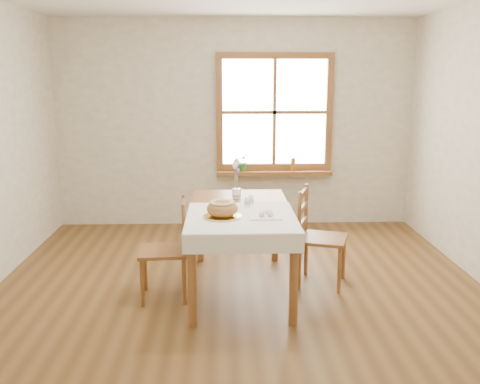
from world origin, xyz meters
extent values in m
plane|color=brown|center=(0.00, 0.00, 0.00)|extent=(5.00, 5.00, 0.00)
cube|color=white|center=(0.00, 2.50, 1.30)|extent=(4.50, 0.10, 2.60)
cube|color=white|center=(0.00, -2.50, 1.30)|extent=(4.50, 0.10, 2.60)
cube|color=brown|center=(0.50, 2.46, 2.14)|extent=(1.46, 0.08, 0.08)
cube|color=brown|center=(0.50, 2.46, 0.76)|extent=(1.46, 0.08, 0.08)
cube|color=brown|center=(-0.19, 2.46, 1.45)|extent=(0.08, 0.08, 1.30)
cube|color=brown|center=(1.19, 2.46, 1.45)|extent=(0.08, 0.08, 1.30)
cube|color=brown|center=(0.50, 2.46, 1.45)|extent=(0.04, 0.06, 1.30)
cube|color=brown|center=(0.50, 2.46, 1.45)|extent=(1.30, 0.06, 0.04)
cube|color=white|center=(0.50, 2.49, 1.45)|extent=(1.30, 0.01, 1.30)
cube|color=brown|center=(0.50, 2.40, 0.69)|extent=(1.46, 0.20, 0.05)
cube|color=brown|center=(0.00, 0.30, 0.72)|extent=(0.90, 1.60, 0.05)
cylinder|color=brown|center=(-0.39, -0.44, 0.35)|extent=(0.07, 0.07, 0.70)
cylinder|color=brown|center=(0.39, -0.44, 0.35)|extent=(0.07, 0.07, 0.70)
cylinder|color=brown|center=(-0.39, 1.04, 0.35)|extent=(0.07, 0.07, 0.70)
cylinder|color=brown|center=(0.39, 1.04, 0.35)|extent=(0.07, 0.07, 0.70)
cube|color=white|center=(0.00, 0.00, 0.76)|extent=(0.91, 0.99, 0.01)
cylinder|color=white|center=(-0.16, -0.04, 0.77)|extent=(0.33, 0.33, 0.02)
ellipsoid|color=#A9783C|center=(-0.16, -0.04, 0.85)|extent=(0.26, 0.26, 0.14)
cube|color=white|center=(0.19, -0.03, 0.77)|extent=(0.27, 0.23, 0.01)
cylinder|color=white|center=(0.06, 0.32, 0.81)|extent=(0.06, 0.06, 0.10)
cylinder|color=white|center=(0.10, 0.40, 0.81)|extent=(0.07, 0.07, 0.10)
cylinder|color=white|center=(-0.02, 0.67, 0.80)|extent=(0.09, 0.09, 0.09)
imported|color=#356F2C|center=(0.11, 2.40, 0.80)|extent=(0.27, 0.29, 0.18)
cylinder|color=#A76B1E|center=(0.74, 2.40, 0.80)|extent=(0.07, 0.07, 0.17)
camera|label=1|loc=(-0.14, -4.28, 1.90)|focal=40.00mm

